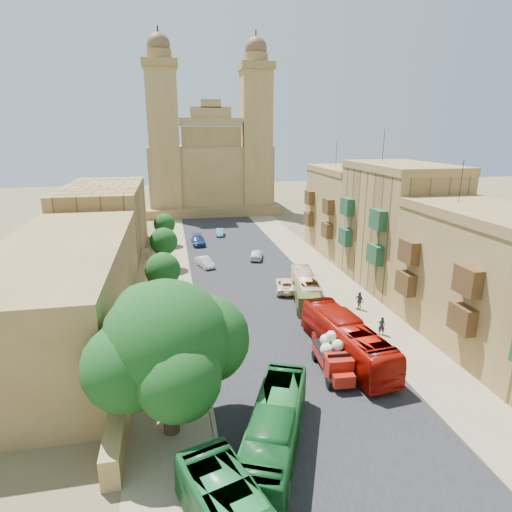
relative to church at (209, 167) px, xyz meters
name	(u,v)px	position (x,y,z in m)	size (l,w,h in m)	color
ground	(349,456)	(0.00, -78.61, -9.52)	(260.00, 260.00, 0.00)	brown
road_surface	(250,279)	(0.00, -48.61, -9.51)	(14.00, 140.00, 0.01)	black
sidewalk_east	(324,274)	(9.50, -48.61, -9.51)	(5.00, 140.00, 0.01)	#847556
sidewalk_west	(170,284)	(-9.50, -48.61, -9.51)	(5.00, 140.00, 0.01)	#847556
kerb_east	(305,274)	(7.00, -48.61, -9.46)	(0.25, 140.00, 0.12)	#847556
kerb_west	(191,282)	(-7.00, -48.61, -9.46)	(0.25, 140.00, 0.12)	#847556
townhouse_b	(481,276)	(15.95, -67.61, -3.86)	(9.00, 14.00, 14.90)	olive
townhouse_c	(397,226)	(15.95, -53.61, -2.61)	(9.00, 14.00, 17.40)	olive
townhouse_d	(347,211)	(15.95, -39.61, -3.36)	(9.00, 14.00, 15.90)	olive
west_wall	(137,313)	(-12.50, -58.61, -8.62)	(1.00, 40.00, 1.80)	olive
west_building_low	(64,292)	(-18.00, -60.61, -5.32)	(10.00, 28.00, 8.40)	olive
west_building_mid	(105,221)	(-18.00, -34.61, -4.52)	(10.00, 22.00, 10.00)	olive
church	(209,167)	(0.00, 0.00, 0.00)	(28.00, 22.50, 36.30)	olive
ficus_tree	(168,347)	(-9.42, -74.61, -3.95)	(9.41, 8.66, 9.41)	#37291B
street_tree_a	(161,320)	(-10.00, -66.61, -5.90)	(3.51, 3.51, 5.40)	#37291B
street_tree_b	(163,270)	(-10.00, -54.61, -5.84)	(3.57, 3.57, 5.49)	#37291B
street_tree_c	(164,242)	(-10.00, -42.61, -5.89)	(3.52, 3.52, 5.42)	#37291B
street_tree_d	(164,224)	(-10.00, -30.61, -6.16)	(3.26, 3.26, 5.02)	#37291B
red_truck	(334,357)	(2.21, -70.43, -8.20)	(2.32, 5.23, 2.99)	#9B180B
olive_pickup	(307,299)	(4.00, -58.61, -8.51)	(3.15, 5.32, 2.06)	#3A461A
bus_green_north	(274,431)	(-4.00, -77.61, -8.04)	(2.48, 10.58, 2.95)	#186929
bus_red_east	(346,339)	(4.00, -68.52, -7.92)	(2.68, 11.47, 3.20)	#A00F07
bus_cream_east	(305,285)	(4.91, -55.26, -8.28)	(2.08, 8.88, 2.47)	#FFD6AD
car_blue_a	(227,326)	(-4.57, -62.33, -8.92)	(1.40, 3.49, 1.19)	#4563B4
car_white_a	(205,262)	(-4.90, -42.80, -8.87)	(1.36, 3.91, 1.29)	silver
car_cream	(286,285)	(3.27, -53.41, -8.83)	(2.27, 4.92, 1.37)	#FFDCB2
car_dkblue	(198,240)	(-4.94, -31.25, -8.82)	(1.95, 4.80, 1.39)	navy
car_white_b	(256,254)	(2.43, -40.70, -8.83)	(1.62, 4.02, 1.37)	silver
car_blue_b	(220,232)	(-0.92, -25.83, -8.94)	(1.21, 3.48, 1.15)	#4F95C5
pedestrian_a	(382,326)	(8.60, -65.43, -8.68)	(0.61, 0.40, 1.68)	black
pedestrian_c	(359,301)	(8.99, -59.93, -8.57)	(1.11, 0.46, 1.90)	#393A3C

